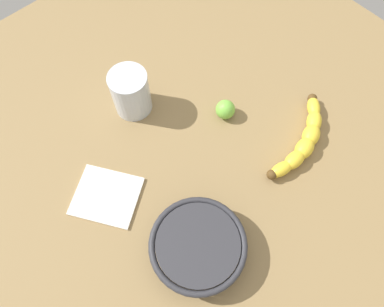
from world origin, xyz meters
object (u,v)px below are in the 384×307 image
object	(u,v)px
smoothie_glass	(131,93)
lime_fruit	(224,108)
banana	(304,140)
ceramic_bowl	(198,246)

from	to	relation	value
smoothie_glass	lime_fruit	world-z (taller)	smoothie_glass
smoothie_glass	lime_fruit	xyz separation A→B (cm)	(-13.64, 15.25, -3.06)
banana	smoothie_glass	world-z (taller)	smoothie_glass
smoothie_glass	ceramic_bowl	distance (cm)	35.40
ceramic_bowl	lime_fruit	world-z (taller)	ceramic_bowl
banana	lime_fruit	size ratio (longest dim) A/B	5.26
banana	smoothie_glass	size ratio (longest dim) A/B	2.17
banana	ceramic_bowl	size ratio (longest dim) A/B	1.28
banana	ceramic_bowl	xyz separation A→B (cm)	(32.03, 1.35, 1.29)
smoothie_glass	lime_fruit	size ratio (longest dim) A/B	2.43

